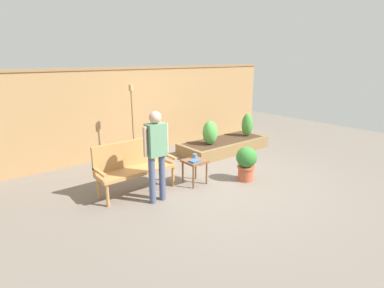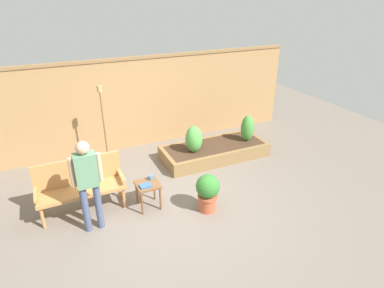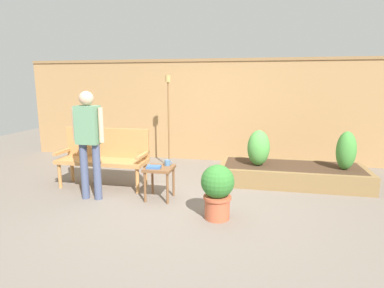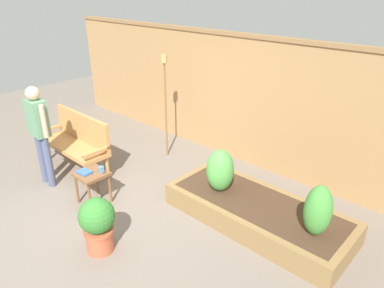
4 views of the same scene
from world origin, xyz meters
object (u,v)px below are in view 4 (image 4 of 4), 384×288
object	(u,v)px
tiki_torch	(165,90)
person_by_bench	(39,128)
garden_bench	(78,138)
side_table	(92,178)
potted_boxwood	(98,223)
book_on_table	(84,172)
shrub_far_corner	(318,211)
cup_on_table	(101,170)
shrub_near_bench	(220,170)

from	to	relation	value
tiki_torch	person_by_bench	bearing A→B (deg)	-107.80
garden_bench	side_table	distance (m)	1.16
garden_bench	potted_boxwood	bearing A→B (deg)	-25.57
garden_bench	side_table	xyz separation A→B (m)	(1.06, -0.43, -0.15)
tiki_torch	book_on_table	bearing A→B (deg)	-80.97
shrub_far_corner	person_by_bench	bearing A→B (deg)	-160.97
tiki_torch	person_by_bench	distance (m)	2.07
person_by_bench	garden_bench	bearing A→B (deg)	98.15
book_on_table	shrub_far_corner	world-z (taller)	shrub_far_corner
side_table	shrub_far_corner	size ratio (longest dim) A/B	0.78
cup_on_table	person_by_bench	xyz separation A→B (m)	(-1.07, -0.30, 0.41)
cup_on_table	tiki_torch	bearing A→B (deg)	104.96
cup_on_table	shrub_near_bench	world-z (taller)	shrub_near_bench
garden_bench	tiki_torch	xyz separation A→B (m)	(0.71, 1.33, 0.68)
shrub_near_bench	shrub_far_corner	xyz separation A→B (m)	(1.37, -0.00, 0.01)
book_on_table	potted_boxwood	distance (m)	1.07
side_table	book_on_table	size ratio (longest dim) A/B	2.45
person_by_bench	book_on_table	bearing A→B (deg)	7.59
side_table	shrub_far_corner	xyz separation A→B (m)	(2.76, 1.10, 0.21)
side_table	tiki_torch	world-z (taller)	tiki_torch
side_table	cup_on_table	xyz separation A→B (m)	(0.09, 0.11, 0.12)
book_on_table	shrub_near_bench	size ratio (longest dim) A/B	0.33
book_on_table	shrub_near_bench	world-z (taller)	shrub_near_bench
garden_bench	book_on_table	xyz separation A→B (m)	(1.00, -0.50, -0.05)
person_by_bench	tiki_torch	bearing A→B (deg)	72.20
potted_boxwood	person_by_bench	bearing A→B (deg)	170.34
tiki_torch	garden_bench	bearing A→B (deg)	-118.33
potted_boxwood	tiki_torch	distance (m)	2.73
book_on_table	potted_boxwood	world-z (taller)	potted_boxwood
garden_bench	shrub_near_bench	bearing A→B (deg)	15.14
potted_boxwood	tiki_torch	size ratio (longest dim) A/B	0.38
cup_on_table	garden_bench	bearing A→B (deg)	164.35
potted_boxwood	book_on_table	bearing A→B (deg)	155.39
shrub_near_bench	tiki_torch	distance (m)	1.97
side_table	potted_boxwood	xyz separation A→B (m)	(0.91, -0.51, -0.01)
garden_bench	book_on_table	distance (m)	1.12
shrub_near_bench	shrub_far_corner	bearing A→B (deg)	-0.00
garden_bench	person_by_bench	size ratio (longest dim) A/B	0.92
tiki_torch	cup_on_table	bearing A→B (deg)	-75.04
book_on_table	potted_boxwood	size ratio (longest dim) A/B	0.28
book_on_table	shrub_near_bench	xyz separation A→B (m)	(1.45, 1.17, 0.10)
side_table	person_by_bench	xyz separation A→B (m)	(-0.97, -0.19, 0.54)
cup_on_table	book_on_table	bearing A→B (deg)	-130.36
shrub_far_corner	shrub_near_bench	bearing A→B (deg)	180.00
side_table	cup_on_table	world-z (taller)	cup_on_table
garden_bench	book_on_table	world-z (taller)	garden_bench
shrub_near_bench	person_by_bench	world-z (taller)	person_by_bench
shrub_near_bench	person_by_bench	bearing A→B (deg)	-151.46
potted_boxwood	person_by_bench	xyz separation A→B (m)	(-1.88, 0.32, 0.55)
side_table	cup_on_table	distance (m)	0.19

